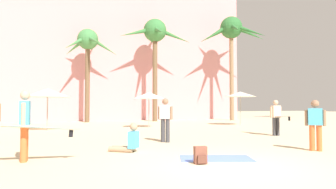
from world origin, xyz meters
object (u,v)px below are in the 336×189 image
(person_mid_center, at_px, (274,116))
(person_far_right, at_px, (129,142))
(beach_towel, at_px, (216,158))
(palm_tree_center, at_px, (232,33))
(backpack, at_px, (200,155))
(palm_tree_left, at_px, (88,46))
(person_mid_right, at_px, (24,124))
(palm_tree_far_left, at_px, (155,37))
(cafe_umbrella_2, at_px, (240,94))
(cafe_umbrella_3, at_px, (48,93))
(person_near_right, at_px, (315,123))
(cafe_umbrella_1, at_px, (149,95))
(person_mid_left, at_px, (165,118))

(person_mid_center, distance_m, person_far_right, 8.03)
(beach_towel, distance_m, person_far_right, 2.74)
(palm_tree_center, relative_size, backpack, 24.24)
(palm_tree_left, relative_size, person_far_right, 8.66)
(person_mid_right, relative_size, person_far_right, 3.03)
(palm_tree_left, xyz_separation_m, backpack, (0.83, -19.79, -6.32))
(palm_tree_far_left, distance_m, cafe_umbrella_2, 10.19)
(beach_towel, bearing_deg, backpack, -144.74)
(cafe_umbrella_3, bearing_deg, backpack, -72.55)
(cafe_umbrella_3, bearing_deg, person_near_right, -54.62)
(palm_tree_left, distance_m, palm_tree_center, 13.79)
(cafe_umbrella_2, height_order, person_far_right, cafe_umbrella_2)
(palm_tree_center, height_order, backpack, palm_tree_center)
(cafe_umbrella_2, bearing_deg, cafe_umbrella_1, -179.19)
(cafe_umbrella_2, distance_m, cafe_umbrella_3, 12.91)
(cafe_umbrella_2, distance_m, backpack, 15.17)
(palm_tree_center, bearing_deg, person_mid_right, -134.57)
(palm_tree_center, bearing_deg, cafe_umbrella_3, -157.78)
(palm_tree_left, height_order, beach_towel, palm_tree_left)
(beach_towel, height_order, person_mid_center, person_mid_center)
(person_mid_left, bearing_deg, person_mid_center, 138.86)
(person_far_right, bearing_deg, person_mid_center, -124.19)
(cafe_umbrella_1, height_order, person_far_right, cafe_umbrella_1)
(cafe_umbrella_2, height_order, person_mid_center, cafe_umbrella_2)
(palm_tree_far_left, distance_m, person_far_right, 19.65)
(cafe_umbrella_2, bearing_deg, person_far_right, -137.48)
(palm_tree_far_left, bearing_deg, person_far_right, -110.36)
(cafe_umbrella_1, bearing_deg, person_mid_right, -121.69)
(person_mid_right, bearing_deg, palm_tree_center, -131.56)
(cafe_umbrella_3, relative_size, person_mid_left, 1.55)
(person_mid_center, distance_m, person_mid_left, 5.76)
(person_far_right, relative_size, person_mid_left, 0.55)
(cafe_umbrella_2, relative_size, person_mid_center, 0.90)
(person_mid_center, height_order, person_far_right, person_mid_center)
(palm_tree_far_left, height_order, palm_tree_left, palm_tree_far_left)
(cafe_umbrella_3, relative_size, person_far_right, 2.83)
(backpack, height_order, person_mid_center, person_mid_center)
(palm_tree_left, height_order, person_mid_left, palm_tree_left)
(palm_tree_far_left, height_order, palm_tree_center, palm_tree_center)
(person_mid_right, distance_m, person_far_right, 2.99)
(person_near_right, bearing_deg, person_mid_right, 128.97)
(palm_tree_left, distance_m, person_mid_right, 19.22)
(cafe_umbrella_3, bearing_deg, cafe_umbrella_1, -1.19)
(backpack, relative_size, person_far_right, 0.46)
(cafe_umbrella_2, height_order, beach_towel, cafe_umbrella_2)
(palm_tree_far_left, height_order, beach_towel, palm_tree_far_left)
(person_near_right, bearing_deg, person_mid_center, 20.63)
(person_mid_center, relative_size, person_mid_left, 1.59)
(cafe_umbrella_3, height_order, person_mid_right, cafe_umbrella_3)
(cafe_umbrella_2, distance_m, person_mid_right, 16.74)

